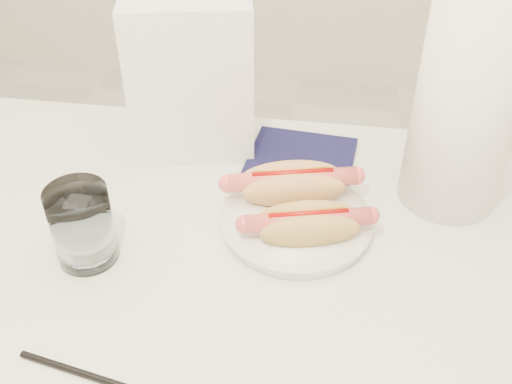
# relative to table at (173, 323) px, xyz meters

# --- Properties ---
(table) EXTENTS (1.20, 0.80, 0.75)m
(table) POSITION_rel_table_xyz_m (0.00, 0.00, 0.00)
(table) COLOR silver
(table) RESTS_ON ground
(plate) EXTENTS (0.21, 0.21, 0.02)m
(plate) POSITION_rel_table_xyz_m (0.14, 0.13, 0.07)
(plate) COLOR white
(plate) RESTS_ON table
(hotdog_left) EXTENTS (0.17, 0.10, 0.05)m
(hotdog_left) POSITION_rel_table_xyz_m (0.13, 0.18, 0.10)
(hotdog_left) COLOR #E2A15A
(hotdog_left) RESTS_ON plate
(hotdog_right) EXTENTS (0.16, 0.09, 0.04)m
(hotdog_right) POSITION_rel_table_xyz_m (0.15, 0.10, 0.10)
(hotdog_right) COLOR tan
(hotdog_right) RESTS_ON plate
(water_glass) EXTENTS (0.07, 0.07, 0.10)m
(water_glass) POSITION_rel_table_xyz_m (-0.11, 0.04, 0.11)
(water_glass) COLOR silver
(water_glass) RESTS_ON table
(napkin_box) EXTENTS (0.19, 0.13, 0.24)m
(napkin_box) POSITION_rel_table_xyz_m (-0.04, 0.30, 0.18)
(napkin_box) COLOR white
(napkin_box) RESTS_ON table
(navy_napkin) EXTENTS (0.17, 0.17, 0.01)m
(navy_napkin) POSITION_rel_table_xyz_m (0.13, 0.28, 0.06)
(navy_napkin) COLOR #111035
(navy_napkin) RESTS_ON table
(paper_towel_roll) EXTENTS (0.15, 0.15, 0.30)m
(paper_towel_roll) POSITION_rel_table_xyz_m (0.34, 0.23, 0.21)
(paper_towel_roll) COLOR white
(paper_towel_roll) RESTS_ON table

